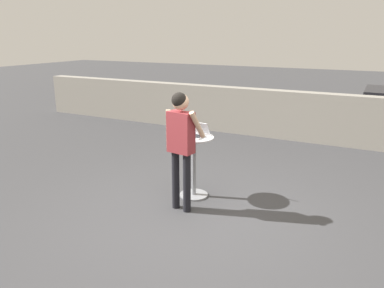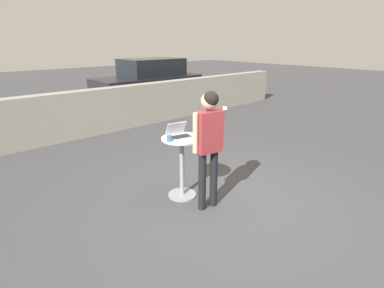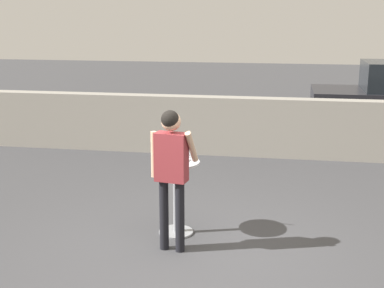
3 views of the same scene
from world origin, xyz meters
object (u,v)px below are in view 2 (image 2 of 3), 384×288
Objects in this scene: laptop at (179,134)px; parked_car_near_street at (149,79)px; standing_person at (209,137)px; coffee_mug at (170,138)px; cafe_table at (182,161)px.

laptop is 0.09× the size of parked_car_near_street.
laptop is 0.22× the size of standing_person.
parked_car_near_street is at bearing 61.18° from standing_person.
coffee_mug is 8.41m from parked_car_near_street.
laptop is 8.22m from parked_car_near_street.
cafe_table is 0.42m from laptop.
cafe_table is 0.22× the size of parked_car_near_street.
cafe_table is at bearing 96.18° from standing_person.
laptop is 0.58m from standing_person.
laptop is at bearing 16.87° from coffee_mug.
parked_car_near_street reaches higher than coffee_mug.
standing_person is at bearing -60.13° from coffee_mug.
cafe_table is 8.53× the size of coffee_mug.
parked_car_near_street is (4.24, 7.04, -0.17)m from laptop.
cafe_table is 2.61× the size of laptop.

